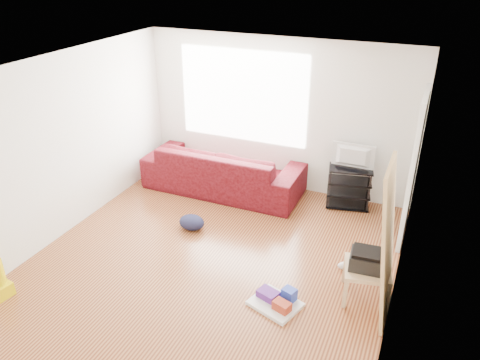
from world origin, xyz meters
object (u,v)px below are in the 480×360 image
at_px(cleaning_tray, 277,301).
at_px(backpack, 192,228).
at_px(tv_stand, 349,187).
at_px(bucket, 229,196).
at_px(sofa, 224,190).
at_px(side_table, 367,272).

relative_size(cleaning_tray, backpack, 1.70).
xyz_separation_m(tv_stand, bucket, (-1.87, -0.44, -0.34)).
bearing_deg(sofa, bucket, 135.64).
height_order(side_table, backpack, side_table).
bearing_deg(cleaning_tray, tv_stand, 84.30).
distance_m(sofa, cleaning_tray, 2.95).
relative_size(sofa, backpack, 6.90).
xyz_separation_m(tv_stand, backpack, (-1.95, -1.57, -0.34)).
xyz_separation_m(bucket, cleaning_tray, (1.61, -2.19, 0.06)).
bearing_deg(sofa, tv_stand, -172.47).
distance_m(tv_stand, cleaning_tray, 2.66).
bearing_deg(backpack, cleaning_tray, -29.82).
relative_size(bucket, cleaning_tray, 0.47).
bearing_deg(tv_stand, sofa, 175.57).
relative_size(tv_stand, backpack, 1.90).
relative_size(sofa, tv_stand, 3.63).
bearing_deg(cleaning_tray, backpack, 147.84).
xyz_separation_m(tv_stand, cleaning_tray, (-0.26, -2.63, -0.28)).
bearing_deg(backpack, tv_stand, 41.22).
bearing_deg(sofa, cleaning_tray, 127.05).
height_order(sofa, bucket, sofa).
bearing_deg(bucket, tv_stand, 13.11).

